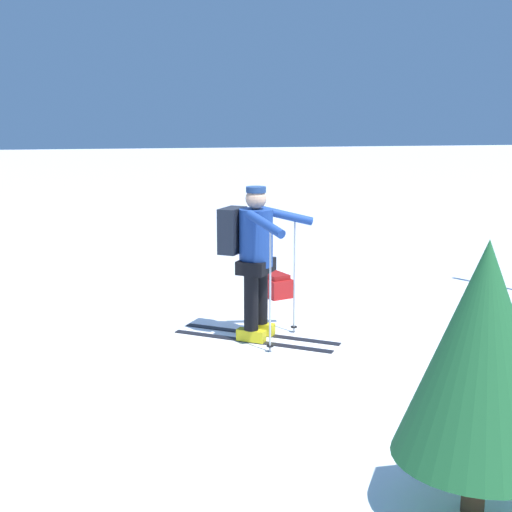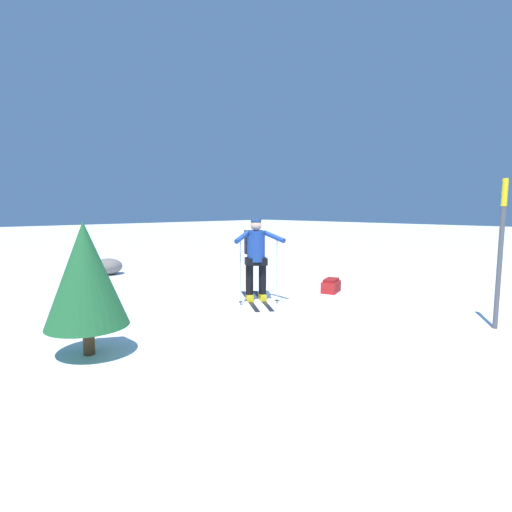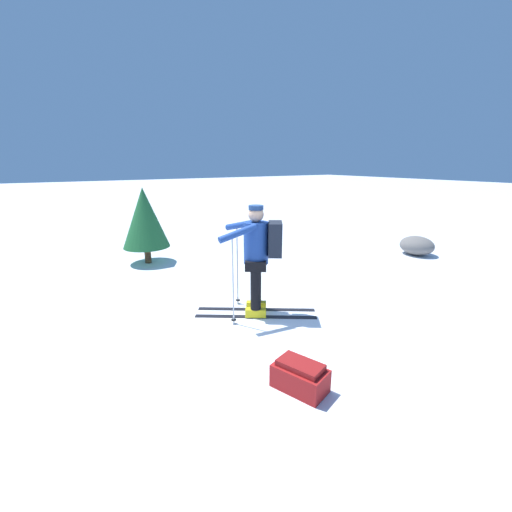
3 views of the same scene
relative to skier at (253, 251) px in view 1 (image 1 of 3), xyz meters
name	(u,v)px [view 1 (image 1 of 3)]	position (x,y,z in m)	size (l,w,h in m)	color
ground_plane	(306,330)	(0.16, -0.62, -0.94)	(80.00, 80.00, 0.00)	white
skier	(253,251)	(0.00, 0.00, 0.00)	(1.29, 1.67, 1.61)	black
dropped_backpack	(273,285)	(1.71, -0.59, -0.80)	(0.60, 0.46, 0.30)	maroon
pine_tree	(483,351)	(-3.55, -0.67, 0.07)	(1.00, 1.00, 1.67)	#4C331E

